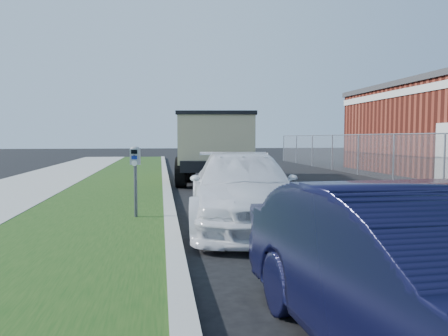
{
  "coord_description": "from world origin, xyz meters",
  "views": [
    {
      "loc": [
        -2.78,
        -8.47,
        1.67
      ],
      "look_at": [
        -1.4,
        1.0,
        1.0
      ],
      "focal_mm": 35.0,
      "sensor_mm": 36.0,
      "label": 1
    }
  ],
  "objects": [
    {
      "name": "white_wagon",
      "position": [
        -1.27,
        -0.34,
        0.69
      ],
      "size": [
        2.37,
        4.9,
        1.38
      ],
      "primitive_type": "imported",
      "rotation": [
        0.0,
        0.0,
        -0.1
      ],
      "color": "white",
      "rests_on": "ground"
    },
    {
      "name": "ground",
      "position": [
        0.0,
        0.0,
        0.0
      ],
      "size": [
        120.0,
        120.0,
        0.0
      ],
      "primitive_type": "plane",
      "color": "black",
      "rests_on": "ground"
    },
    {
      "name": "chainlink_fence",
      "position": [
        6.0,
        7.0,
        1.26
      ],
      "size": [
        0.06,
        30.06,
        30.0
      ],
      "color": "slate",
      "rests_on": "ground"
    },
    {
      "name": "dump_truck",
      "position": [
        -0.54,
        8.59,
        1.48
      ],
      "size": [
        3.5,
        7.02,
        2.64
      ],
      "rotation": [
        0.0,
        0.0,
        -0.14
      ],
      "color": "black",
      "rests_on": "ground"
    },
    {
      "name": "navy_sedan",
      "position": [
        -0.97,
        -5.73,
        0.66
      ],
      "size": [
        1.72,
        4.11,
        1.32
      ],
      "primitive_type": "imported",
      "rotation": [
        0.0,
        0.0,
        0.08
      ],
      "color": "black",
      "rests_on": "ground"
    },
    {
      "name": "streetside",
      "position": [
        -5.57,
        2.0,
        0.07
      ],
      "size": [
        6.12,
        50.0,
        0.15
      ],
      "color": "gray",
      "rests_on": "ground"
    },
    {
      "name": "parking_meter",
      "position": [
        -3.27,
        0.1,
        1.12
      ],
      "size": [
        0.21,
        0.16,
        1.37
      ],
      "rotation": [
        0.0,
        0.0,
        -0.22
      ],
      "color": "#3F4247",
      "rests_on": "ground"
    }
  ]
}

